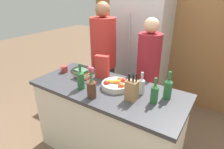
{
  "coord_description": "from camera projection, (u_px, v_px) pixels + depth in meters",
  "views": [
    {
      "loc": [
        1.02,
        -1.46,
        1.87
      ],
      "look_at": [
        0.0,
        0.09,
        1.04
      ],
      "focal_mm": 30.0,
      "sensor_mm": 36.0,
      "label": 1
    }
  ],
  "objects": [
    {
      "name": "coffee_mug",
      "position": [
        64.0,
        69.0,
        2.38
      ],
      "size": [
        0.08,
        0.12,
        0.08
      ],
      "color": "#99332D",
      "rests_on": "kitchen_island"
    },
    {
      "name": "flower_vase",
      "position": [
        91.0,
        87.0,
        1.79
      ],
      "size": [
        0.09,
        0.09,
        0.32
      ],
      "color": "#4C2D1E",
      "rests_on": "kitchen_island"
    },
    {
      "name": "back_wall_wood",
      "position": [
        165.0,
        27.0,
        3.21
      ],
      "size": [
        2.89,
        0.12,
        2.6
      ],
      "color": "olive",
      "rests_on": "ground_plane"
    },
    {
      "name": "person_in_blue",
      "position": [
        148.0,
        72.0,
        2.43
      ],
      "size": [
        0.29,
        0.29,
        1.59
      ],
      "rotation": [
        0.0,
        0.0,
        0.18
      ],
      "color": "#383842",
      "rests_on": "ground_plane"
    },
    {
      "name": "bottle_oil",
      "position": [
        142.0,
        85.0,
        1.86
      ],
      "size": [
        0.07,
        0.07,
        0.23
      ],
      "color": "#B2BCC1",
      "rests_on": "kitchen_island"
    },
    {
      "name": "cereal_box",
      "position": [
        102.0,
        67.0,
        2.19
      ],
      "size": [
        0.17,
        0.1,
        0.28
      ],
      "color": "red",
      "rests_on": "kitchen_island"
    },
    {
      "name": "book_stack",
      "position": [
        82.0,
        74.0,
        2.23
      ],
      "size": [
        0.19,
        0.15,
        0.1
      ],
      "color": "maroon",
      "rests_on": "kitchen_island"
    },
    {
      "name": "bottle_vinegar",
      "position": [
        81.0,
        79.0,
        1.96
      ],
      "size": [
        0.08,
        0.08,
        0.28
      ],
      "color": "#286633",
      "rests_on": "kitchen_island"
    },
    {
      "name": "kitchen_island",
      "position": [
        108.0,
        122.0,
        2.2
      ],
      "size": [
        1.69,
        0.74,
        0.92
      ],
      "color": "silver",
      "rests_on": "ground_plane"
    },
    {
      "name": "fruit_bowl",
      "position": [
        116.0,
        84.0,
        2.0
      ],
      "size": [
        0.31,
        0.31,
        0.1
      ],
      "color": "silver",
      "rests_on": "kitchen_island"
    },
    {
      "name": "person_at_sink",
      "position": [
        104.0,
        57.0,
        2.76
      ],
      "size": [
        0.37,
        0.37,
        1.75
      ],
      "rotation": [
        0.0,
        0.0,
        -0.33
      ],
      "color": "#383842",
      "rests_on": "ground_plane"
    },
    {
      "name": "knife_block",
      "position": [
        132.0,
        90.0,
        1.75
      ],
      "size": [
        0.11,
        0.09,
        0.28
      ],
      "color": "#A87A4C",
      "rests_on": "kitchen_island"
    },
    {
      "name": "bottle_water",
      "position": [
        168.0,
        88.0,
        1.77
      ],
      "size": [
        0.08,
        0.08,
        0.28
      ],
      "color": "#286633",
      "rests_on": "kitchen_island"
    },
    {
      "name": "bottle_wine",
      "position": [
        154.0,
        93.0,
        1.7
      ],
      "size": [
        0.07,
        0.07,
        0.25
      ],
      "color": "#286633",
      "rests_on": "kitchen_island"
    },
    {
      "name": "refrigerator",
      "position": [
        140.0,
        49.0,
        3.21
      ],
      "size": [
        0.87,
        0.62,
        1.91
      ],
      "color": "#B7B7BC",
      "rests_on": "ground_plane"
    }
  ]
}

